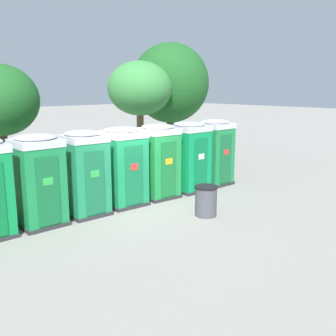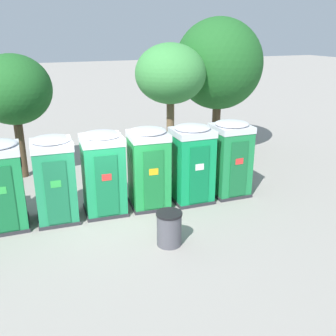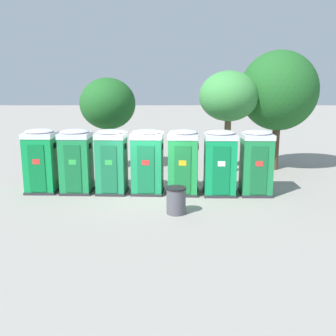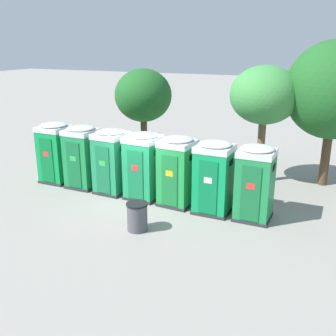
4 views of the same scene
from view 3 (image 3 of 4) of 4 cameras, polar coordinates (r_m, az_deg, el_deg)
The scene contains 12 objects.
ground_plane at distance 15.56m, azimuth -3.20°, elevation -3.83°, with size 120.00×120.00×0.00m, color gray.
portapotty_0 at distance 16.44m, azimuth -18.08°, elevation 1.04°, with size 1.22×1.22×2.54m.
portapotty_1 at distance 15.97m, azimuth -13.34°, elevation 1.01°, with size 1.22×1.22×2.54m.
portapotty_2 at distance 15.64m, azimuth -8.35°, elevation 0.98°, with size 1.23×1.26×2.54m.
portapotty_3 at distance 15.49m, azimuth -3.16°, elevation 0.97°, with size 1.31×1.28×2.54m.
portapotty_4 at distance 15.40m, azimuth 2.08°, elevation 0.92°, with size 1.29×1.30×2.54m.
portapotty_5 at distance 15.40m, azimuth 7.36°, elevation 0.82°, with size 1.26×1.23×2.54m.
portapotty_6 at distance 15.65m, azimuth 12.51°, elevation 0.82°, with size 1.20×1.22×2.54m.
street_tree_0 at distance 19.64m, azimuth -8.92°, elevation 9.12°, with size 2.71×2.71×4.55m.
street_tree_1 at distance 18.99m, azimuth 8.63°, elevation 10.17°, with size 2.80×2.80×4.86m.
street_tree_2 at distance 20.23m, azimuth 15.58°, elevation 10.71°, with size 3.77×3.77×5.85m.
trash_can at distance 13.20m, azimuth 1.01°, elevation -4.72°, with size 0.68×0.68×0.91m.
Camera 3 is at (0.82, -14.92, 4.35)m, focal length 42.00 mm.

